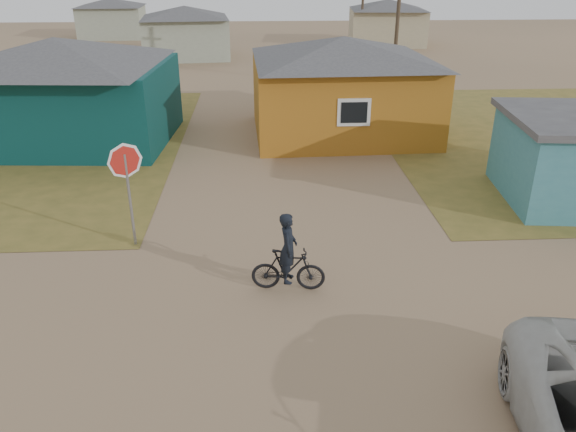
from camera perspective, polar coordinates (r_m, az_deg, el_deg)
The scene contains 9 objects.
ground at distance 10.97m, azimuth 2.49°, elevation -12.79°, with size 120.00×120.00×0.00m, color #957656.
house_teal at distance 23.86m, azimuth -22.03°, elevation 11.83°, with size 8.93×7.08×4.00m.
house_yellow at distance 23.38m, azimuth 5.54°, elevation 13.11°, with size 7.72×6.76×3.90m.
house_pale_west at distance 43.22m, azimuth -10.34°, elevation 17.98°, with size 7.04×6.15×3.60m.
house_beige_east at distance 50.10m, azimuth 10.05°, elevation 18.89°, with size 6.95×6.05×3.60m.
house_pale_north at distance 56.40m, azimuth -17.45°, elevation 18.70°, with size 6.28×5.81×3.40m.
utility_pole_near at distance 31.64m, azimuth 11.14°, elevation 19.72°, with size 1.40×0.20×8.00m.
stop_sign at distance 14.15m, azimuth -16.09°, elevation 4.30°, with size 0.87×0.21×2.70m.
cyclist at distance 12.21m, azimuth 0.02°, elevation -4.75°, with size 1.66×0.63×1.83m.
Camera 1 is at (-0.94, -8.65, 6.68)m, focal length 35.00 mm.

